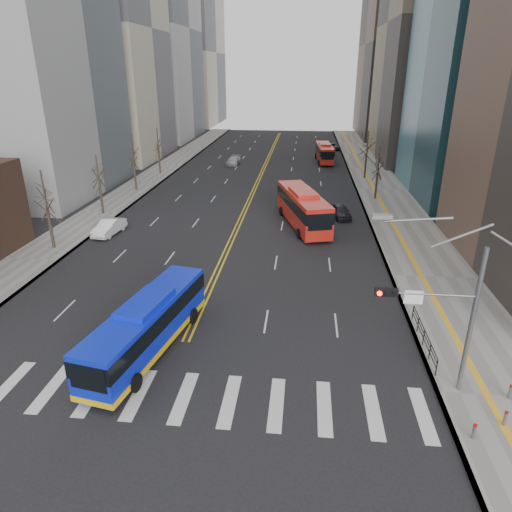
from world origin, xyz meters
TOP-DOWN VIEW (x-y plane):
  - ground at (0.00, 0.00)m, footprint 220.00×220.00m
  - sidewalk_right at (17.50, 45.00)m, footprint 7.00×130.00m
  - sidewalk_left at (-16.50, 45.00)m, footprint 5.00×130.00m
  - crosswalk at (0.00, 0.00)m, footprint 26.70×4.00m
  - centerline at (0.00, 55.00)m, footprint 0.55×100.00m
  - office_towers at (0.12, 68.51)m, footprint 83.00×134.00m
  - signal_mast at (13.77, 2.00)m, footprint 5.37×0.37m
  - pedestrian_railing at (14.30, 6.00)m, footprint 0.06×6.06m
  - bollards at (16.27, -0.17)m, footprint 2.87×3.17m
  - street_trees at (-7.18, 34.55)m, footprint 35.20×47.20m
  - blue_bus at (-1.90, 4.00)m, footprint 4.45×11.51m
  - red_bus_near at (6.82, 28.37)m, footprint 6.06×12.47m
  - red_bus_far at (10.28, 65.10)m, footprint 3.16×10.54m
  - car_white at (-12.50, 23.48)m, footprint 2.16×4.76m
  - car_dark_mid at (11.06, 31.68)m, footprint 2.50×4.54m
  - car_silver at (-5.54, 60.89)m, footprint 2.32×4.92m
  - car_dark_far at (12.50, 78.96)m, footprint 3.51×4.97m

SIDE VIEW (x-z plane):
  - ground at x=0.00m, z-range 0.00..0.00m
  - crosswalk at x=0.00m, z-range 0.00..0.01m
  - centerline at x=0.00m, z-range 0.00..0.01m
  - sidewalk_right at x=17.50m, z-range 0.00..0.15m
  - sidewalk_left at x=-16.50m, z-range 0.00..0.15m
  - bollards at x=16.27m, z-range 0.16..0.94m
  - car_dark_far at x=12.50m, z-range 0.00..1.26m
  - car_silver at x=-5.54m, z-range 0.00..1.39m
  - car_dark_mid at x=11.06m, z-range 0.00..1.46m
  - car_white at x=-12.50m, z-range 0.00..1.51m
  - pedestrian_railing at x=14.30m, z-range 0.31..1.33m
  - blue_bus at x=-1.90m, z-range 0.08..3.38m
  - red_bus_far at x=10.28m, z-range 0.19..3.51m
  - red_bus_near at x=6.82m, z-range 0.21..4.04m
  - signal_mast at x=13.77m, z-range 0.16..9.55m
  - street_trees at x=-7.18m, z-range 1.07..8.67m
  - office_towers at x=0.12m, z-range -5.08..52.92m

